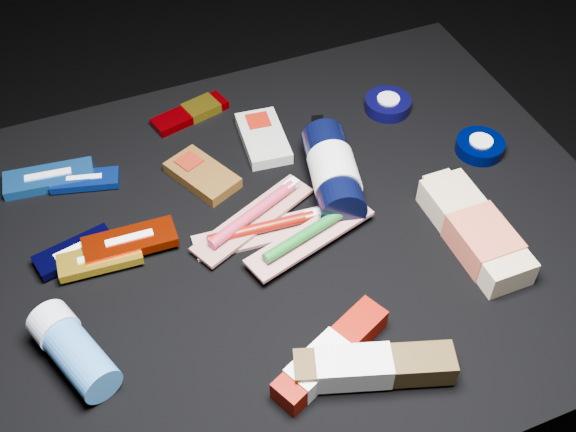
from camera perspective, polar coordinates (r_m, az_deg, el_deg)
name	(u,v)px	position (r m, az deg, el deg)	size (l,w,h in m)	color
ground	(283,375)	(1.37, -0.43, -12.41)	(3.00, 3.00, 0.00)	black
cloth_table	(282,313)	(1.20, -0.49, -7.63)	(0.98, 0.78, 0.40)	black
luna_bar_0	(49,178)	(1.17, -18.36, 2.84)	(0.14, 0.07, 0.02)	#1857AC
luna_bar_1	(85,180)	(1.15, -15.76, 2.74)	(0.11, 0.06, 0.01)	navy
luna_bar_2	(75,252)	(1.05, -16.49, -2.71)	(0.12, 0.06, 0.01)	black
luna_bar_3	(100,259)	(1.03, -14.63, -3.32)	(0.12, 0.05, 0.01)	gold
luna_bar_4	(130,242)	(1.03, -12.37, -1.99)	(0.13, 0.05, 0.02)	#7F1501
clif_bar_0	(200,174)	(1.12, -6.94, 3.35)	(0.10, 0.13, 0.02)	#523312
clif_bar_1	(262,136)	(1.18, -2.03, 6.34)	(0.08, 0.13, 0.02)	#A1A19B
power_bar	(194,112)	(1.24, -7.46, 8.17)	(0.14, 0.07, 0.02)	#710004
lotion_bottle	(333,172)	(1.08, 3.58, 3.47)	(0.11, 0.22, 0.07)	black
cream_tin_upper	(388,104)	(1.25, 7.89, 8.74)	(0.08, 0.08, 0.02)	black
cream_tin_lower	(480,146)	(1.20, 14.92, 5.36)	(0.08, 0.08, 0.02)	black
bodywash_bottle	(476,232)	(1.05, 14.62, -1.25)	(0.07, 0.21, 0.04)	tan
deodorant_stick	(73,350)	(0.93, -16.62, -10.09)	(0.10, 0.14, 0.06)	#326CAF
toothbrush_pack_0	(263,230)	(1.04, -1.96, -1.12)	(0.20, 0.06, 0.02)	#BCB5AF
toothbrush_pack_1	(255,216)	(1.05, -2.66, 0.03)	(0.21, 0.13, 0.02)	#A79F9C
toothbrush_pack_2	(312,233)	(1.01, 1.91, -1.38)	(0.21, 0.10, 0.02)	beige
toothpaste_carton_red	(327,358)	(0.90, 3.08, -11.12)	(0.18, 0.11, 0.03)	#700900
toothpaste_carton_green	(367,367)	(0.89, 6.24, -11.79)	(0.20, 0.10, 0.04)	#3D2B12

